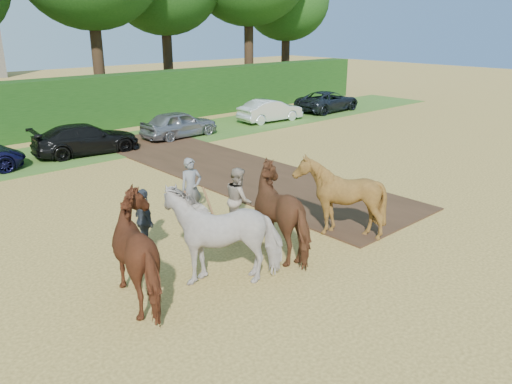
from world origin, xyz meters
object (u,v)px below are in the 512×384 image
Objects in this scene: spectator_far at (144,220)px; plough_team at (255,219)px; spectator_near at (239,199)px; parked_cars at (144,130)px.

spectator_far is 3.00m from plough_team.
spectator_near is 1.10× the size of spectator_far.
plough_team is (-1.04, -1.86, 0.20)m from spectator_near.
plough_team reaches higher than parked_cars.
spectator_near is 0.05× the size of parked_cars.
spectator_far reaches higher than parked_cars.
plough_team is at bearing -137.58° from spectator_far.
spectator_far is at bearing 125.42° from plough_team.
plough_team is (1.73, -2.44, 0.28)m from spectator_far.
plough_team is at bearing -178.94° from spectator_near.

